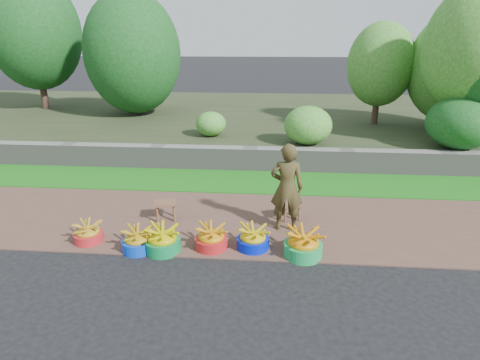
# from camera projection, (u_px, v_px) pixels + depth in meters

# --- Properties ---
(ground_plane) EXTENTS (120.00, 120.00, 0.00)m
(ground_plane) POSITION_uv_depth(u_px,v_px,m) (234.00, 260.00, 5.71)
(ground_plane) COLOR black
(ground_plane) RESTS_ON ground
(dirt_shoulder) EXTENTS (80.00, 2.50, 0.02)m
(dirt_shoulder) POSITION_uv_depth(u_px,v_px,m) (241.00, 221.00, 6.88)
(dirt_shoulder) COLOR brown
(dirt_shoulder) RESTS_ON ground
(grass_verge) EXTENTS (80.00, 1.50, 0.04)m
(grass_verge) POSITION_uv_depth(u_px,v_px,m) (248.00, 181.00, 8.76)
(grass_verge) COLOR #1A6E15
(grass_verge) RESTS_ON ground
(retaining_wall) EXTENTS (80.00, 0.35, 0.55)m
(retaining_wall) POSITION_uv_depth(u_px,v_px,m) (250.00, 159.00, 9.47)
(retaining_wall) COLOR slate
(retaining_wall) RESTS_ON ground
(earth_bank) EXTENTS (80.00, 10.00, 0.50)m
(earth_bank) POSITION_uv_depth(u_px,v_px,m) (258.00, 119.00, 14.07)
(earth_bank) COLOR #2D361E
(earth_bank) RESTS_ON ground
(vegetation) EXTENTS (35.34, 7.58, 4.67)m
(vegetation) POSITION_uv_depth(u_px,v_px,m) (231.00, 51.00, 12.19)
(vegetation) COLOR #3B271E
(vegetation) RESTS_ON earth_bank
(basin_a) EXTENTS (0.45, 0.45, 0.33)m
(basin_a) POSITION_uv_depth(u_px,v_px,m) (88.00, 234.00, 6.17)
(basin_a) COLOR #B42024
(basin_a) RESTS_ON ground
(basin_b) EXTENTS (0.48, 0.48, 0.35)m
(basin_b) POSITION_uv_depth(u_px,v_px,m) (138.00, 241.00, 5.93)
(basin_b) COLOR blue
(basin_b) RESTS_ON ground
(basin_c) EXTENTS (0.53, 0.53, 0.40)m
(basin_c) POSITION_uv_depth(u_px,v_px,m) (163.00, 240.00, 5.90)
(basin_c) COLOR #0E7A3D
(basin_c) RESTS_ON ground
(basin_d) EXTENTS (0.50, 0.50, 0.37)m
(basin_d) POSITION_uv_depth(u_px,v_px,m) (211.00, 238.00, 5.98)
(basin_d) COLOR #B11C1E
(basin_d) RESTS_ON ground
(basin_e) EXTENTS (0.48, 0.48, 0.36)m
(basin_e) POSITION_uv_depth(u_px,v_px,m) (253.00, 239.00, 5.97)
(basin_e) COLOR #0318CA
(basin_e) RESTS_ON ground
(basin_f) EXTENTS (0.56, 0.56, 0.42)m
(basin_f) POSITION_uv_depth(u_px,v_px,m) (303.00, 245.00, 5.76)
(basin_f) COLOR #1B964A
(basin_f) RESTS_ON ground
(stool_left) EXTENTS (0.42, 0.35, 0.33)m
(stool_left) POSITION_uv_depth(u_px,v_px,m) (166.00, 205.00, 6.86)
(stool_left) COLOR brown
(stool_left) RESTS_ON dirt_shoulder
(stool_right) EXTENTS (0.40, 0.35, 0.30)m
(stool_right) POSITION_uv_depth(u_px,v_px,m) (290.00, 207.00, 6.88)
(stool_right) COLOR brown
(stool_right) RESTS_ON dirt_shoulder
(vendor_woman) EXTENTS (0.54, 0.36, 1.45)m
(vendor_woman) POSITION_uv_depth(u_px,v_px,m) (287.00, 188.00, 6.36)
(vendor_woman) COLOR black
(vendor_woman) RESTS_ON dirt_shoulder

